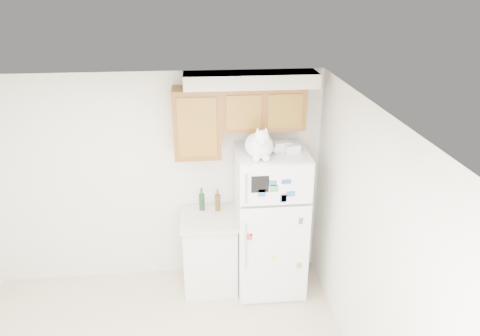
{
  "coord_description": "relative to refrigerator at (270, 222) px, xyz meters",
  "views": [
    {
      "loc": [
        0.48,
        -2.97,
        3.45
      ],
      "look_at": [
        0.93,
        1.55,
        1.55
      ],
      "focal_mm": 35.0,
      "sensor_mm": 36.0,
      "label": 1
    }
  ],
  "objects": [
    {
      "name": "bottle_amber",
      "position": [
        -0.58,
        0.21,
        0.2
      ],
      "size": [
        0.06,
        0.06,
        0.27
      ],
      "primitive_type": null,
      "color": "#593814",
      "rests_on": "base_counter"
    },
    {
      "name": "storage_box_back",
      "position": [
        0.11,
        0.03,
        0.9
      ],
      "size": [
        0.19,
        0.15,
        0.1
      ],
      "primitive_type": "cube",
      "rotation": [
        0.0,
        0.0,
        0.11
      ],
      "color": "white",
      "rests_on": "refrigerator"
    },
    {
      "name": "cat",
      "position": [
        -0.16,
        -0.16,
        0.99
      ],
      "size": [
        0.36,
        0.53,
        0.37
      ],
      "color": "white",
      "rests_on": "refrigerator"
    },
    {
      "name": "refrigerator",
      "position": [
        0.0,
        0.0,
        0.0
      ],
      "size": [
        0.76,
        0.78,
        1.7
      ],
      "color": "white",
      "rests_on": "ground_plane"
    },
    {
      "name": "storage_box_front",
      "position": [
        0.2,
        -0.05,
        0.89
      ],
      "size": [
        0.17,
        0.14,
        0.09
      ],
      "primitive_type": "cube",
      "rotation": [
        0.0,
        0.0,
        0.2
      ],
      "color": "white",
      "rests_on": "refrigerator"
    },
    {
      "name": "base_counter",
      "position": [
        -0.69,
        0.07,
        -0.39
      ],
      "size": [
        0.64,
        0.64,
        0.92
      ],
      "color": "white",
      "rests_on": "ground_plane"
    },
    {
      "name": "room_shell",
      "position": [
        -1.16,
        -1.36,
        0.82
      ],
      "size": [
        3.84,
        4.04,
        2.52
      ],
      "color": "silver",
      "rests_on": "ground_plane"
    },
    {
      "name": "bottle_green",
      "position": [
        -0.76,
        0.24,
        0.21
      ],
      "size": [
        0.06,
        0.06,
        0.27
      ],
      "primitive_type": null,
      "color": "#19381E",
      "rests_on": "base_counter"
    }
  ]
}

